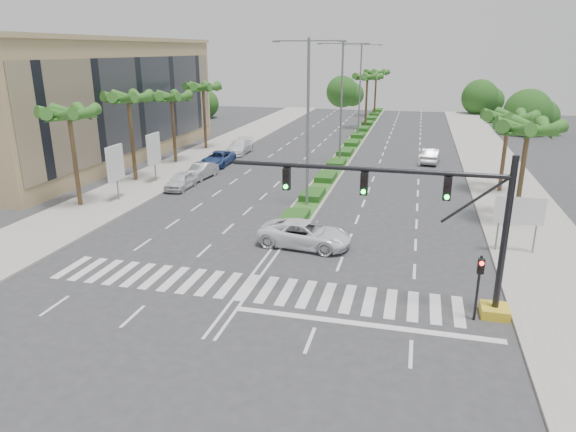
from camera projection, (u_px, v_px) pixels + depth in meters
name	position (u px, v px, depth m)	size (l,w,h in m)	color
ground	(247.00, 287.00, 25.41)	(160.00, 160.00, 0.00)	#333335
footpath_right	(512.00, 199.00, 40.28)	(6.00, 120.00, 0.15)	gray
footpath_left	(160.00, 176.00, 47.36)	(6.00, 120.00, 0.15)	gray
median	(357.00, 139.00, 66.86)	(2.20, 75.00, 0.20)	gray
median_grass	(357.00, 138.00, 66.83)	(1.80, 75.00, 0.04)	#2C5D20
building	(89.00, 102.00, 53.57)	(12.00, 36.00, 12.00)	tan
signal_gantry	(449.00, 238.00, 22.18)	(12.60, 1.20, 7.20)	gold
pedestrian_signal	(479.00, 278.00, 21.68)	(0.28, 0.36, 3.00)	black
direction_sign	(519.00, 213.00, 28.87)	(2.70, 0.11, 3.40)	slate
billboard_near	(115.00, 164.00, 38.93)	(0.18, 2.10, 4.35)	slate
billboard_far	(154.00, 150.00, 44.46)	(0.18, 2.10, 4.35)	slate
palm_left_near	(69.00, 117.00, 36.40)	(4.57, 4.68, 7.55)	brown
palm_left_mid	(128.00, 101.00, 43.65)	(4.57, 4.68, 7.95)	brown
palm_left_far	(172.00, 99.00, 51.21)	(4.57, 4.68, 7.35)	brown
palm_left_end	(203.00, 89.00, 58.46)	(4.57, 4.68, 7.75)	brown
palm_right_near	(528.00, 131.00, 33.02)	(4.57, 4.68, 7.05)	brown
palm_right_far	(508.00, 120.00, 40.48)	(4.57, 4.68, 6.75)	brown
palm_median_a	(367.00, 79.00, 73.89)	(4.57, 4.68, 8.05)	brown
palm_median_b	(376.00, 74.00, 87.72)	(4.57, 4.68, 8.05)	brown
streetlight_near	(308.00, 115.00, 36.21)	(5.10, 0.25, 12.00)	slate
streetlight_mid	(342.00, 96.00, 50.96)	(5.10, 0.25, 12.00)	slate
streetlight_far	(360.00, 86.00, 65.71)	(5.10, 0.25, 12.00)	slate
car_parked_a	(181.00, 181.00, 43.19)	(1.62, 4.04, 1.38)	silver
car_parked_b	(201.00, 171.00, 46.71)	(1.46, 4.19, 1.38)	#A6A7AB
car_parked_c	(218.00, 159.00, 51.90)	(2.32, 5.04, 1.40)	navy
car_parked_d	(240.00, 147.00, 57.93)	(2.13, 5.24, 1.52)	white
car_crossing	(305.00, 234.00, 30.52)	(2.55, 5.54, 1.54)	white
car_right	(431.00, 155.00, 53.06)	(1.65, 4.72, 1.56)	#B5B6BA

